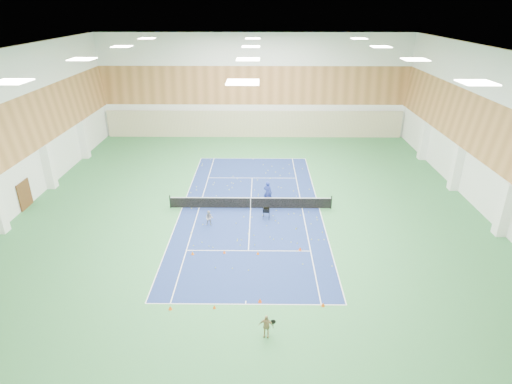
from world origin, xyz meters
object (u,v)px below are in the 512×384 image
tennis_net (251,202)px  ball_cart (266,213)px  child_court (209,218)px  child_apron (266,326)px  coach (268,192)px

tennis_net → ball_cart: size_ratio=14.33×
child_court → child_apron: child_apron is taller
child_apron → ball_cart: size_ratio=1.40×
coach → ball_cart: bearing=108.6°
tennis_net → coach: (1.37, 0.92, 0.43)m
coach → child_apron: size_ratio=1.56×
tennis_net → coach: size_ratio=6.54×
coach → child_court: (-4.33, -3.79, -0.40)m
coach → ball_cart: (-0.13, -2.71, -0.53)m
child_apron → ball_cart: 12.48m
coach → child_apron: 15.19m
child_apron → coach: bearing=97.6°
tennis_net → ball_cart: (1.24, -1.80, -0.10)m
coach → tennis_net: bearing=55.2°
tennis_net → child_apron: (1.08, -14.27, 0.08)m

